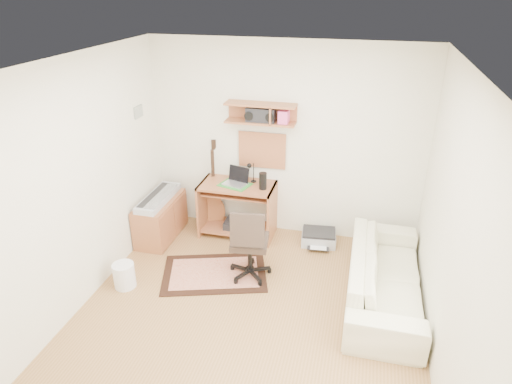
% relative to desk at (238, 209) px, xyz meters
% --- Properties ---
extents(floor, '(3.60, 4.00, 0.01)m').
position_rel_desk_xyz_m(floor, '(0.58, -1.73, -0.38)').
color(floor, '#A27543').
rests_on(floor, ground).
extents(ceiling, '(3.60, 4.00, 0.01)m').
position_rel_desk_xyz_m(ceiling, '(0.58, -1.73, 2.23)').
color(ceiling, white).
rests_on(ceiling, ground).
extents(back_wall, '(3.60, 0.01, 2.60)m').
position_rel_desk_xyz_m(back_wall, '(0.58, 0.28, 0.93)').
color(back_wall, white).
rests_on(back_wall, ground).
extents(left_wall, '(0.01, 4.00, 2.60)m').
position_rel_desk_xyz_m(left_wall, '(-1.23, -1.73, 0.93)').
color(left_wall, white).
rests_on(left_wall, ground).
extents(right_wall, '(0.01, 4.00, 2.60)m').
position_rel_desk_xyz_m(right_wall, '(2.38, -1.73, 0.93)').
color(right_wall, white).
rests_on(right_wall, ground).
extents(wall_shelf, '(0.90, 0.25, 0.26)m').
position_rel_desk_xyz_m(wall_shelf, '(0.28, 0.15, 1.32)').
color(wall_shelf, '#A6623A').
rests_on(wall_shelf, back_wall).
extents(cork_board, '(0.64, 0.03, 0.49)m').
position_rel_desk_xyz_m(cork_board, '(0.28, 0.25, 0.79)').
color(cork_board, tan).
rests_on(cork_board, back_wall).
extents(wall_photo, '(0.02, 0.20, 0.15)m').
position_rel_desk_xyz_m(wall_photo, '(-1.21, -0.23, 1.34)').
color(wall_photo, '#4C8CBF').
rests_on(wall_photo, left_wall).
extents(desk, '(1.00, 0.55, 0.75)m').
position_rel_desk_xyz_m(desk, '(0.00, 0.00, 0.00)').
color(desk, '#A6623A').
rests_on(desk, floor).
extents(laptop, '(0.37, 0.37, 0.23)m').
position_rel_desk_xyz_m(laptop, '(-0.02, -0.02, 0.49)').
color(laptop, silver).
rests_on(laptop, desk).
extents(speaker, '(0.10, 0.10, 0.22)m').
position_rel_desk_xyz_m(speaker, '(0.36, -0.05, 0.49)').
color(speaker, black).
rests_on(speaker, desk).
extents(desk_lamp, '(0.09, 0.09, 0.28)m').
position_rel_desk_xyz_m(desk_lamp, '(0.19, 0.14, 0.51)').
color(desk_lamp, black).
rests_on(desk_lamp, desk).
extents(pencil_cup, '(0.07, 0.07, 0.10)m').
position_rel_desk_xyz_m(pencil_cup, '(0.33, 0.10, 0.43)').
color(pencil_cup, '#3854A8').
rests_on(pencil_cup, desk).
extents(boombox, '(0.36, 0.17, 0.19)m').
position_rel_desk_xyz_m(boombox, '(0.29, 0.15, 1.30)').
color(boombox, black).
rests_on(boombox, wall_shelf).
extents(rug, '(1.42, 1.16, 0.02)m').
position_rel_desk_xyz_m(rug, '(-0.01, -0.99, -0.37)').
color(rug, beige).
rests_on(rug, floor).
extents(task_chair, '(0.54, 0.54, 0.94)m').
position_rel_desk_xyz_m(task_chair, '(0.42, -0.92, 0.09)').
color(task_chair, '#32261D').
rests_on(task_chair, floor).
extents(cabinet, '(0.40, 0.90, 0.55)m').
position_rel_desk_xyz_m(cabinet, '(-1.00, -0.33, -0.10)').
color(cabinet, '#A6623A').
rests_on(cabinet, floor).
extents(music_keyboard, '(0.28, 0.89, 0.08)m').
position_rel_desk_xyz_m(music_keyboard, '(-1.00, -0.33, 0.21)').
color(music_keyboard, '#B2B5BA').
rests_on(music_keyboard, cabinet).
extents(guitar, '(0.39, 0.32, 1.27)m').
position_rel_desk_xyz_m(guitar, '(-0.40, 0.13, 0.26)').
color(guitar, '#A15A31').
rests_on(guitar, floor).
extents(waste_basket, '(0.31, 0.31, 0.30)m').
position_rel_desk_xyz_m(waste_basket, '(-0.93, -1.47, -0.23)').
color(waste_basket, white).
rests_on(waste_basket, floor).
extents(printer, '(0.48, 0.39, 0.17)m').
position_rel_desk_xyz_m(printer, '(1.13, 0.02, -0.29)').
color(printer, '#A5A8AA').
rests_on(printer, floor).
extents(sofa, '(0.58, 1.97, 0.77)m').
position_rel_desk_xyz_m(sofa, '(1.96, -0.96, 0.01)').
color(sofa, beige).
rests_on(sofa, floor).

